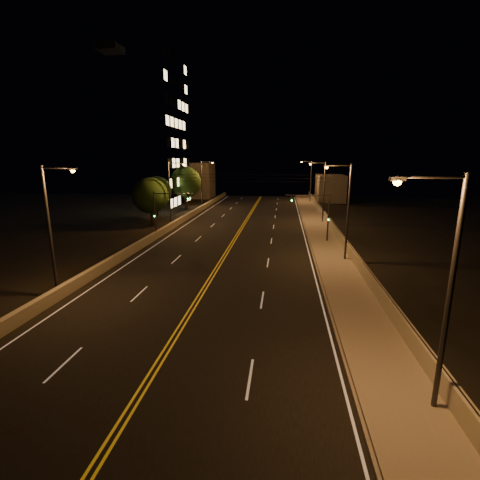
# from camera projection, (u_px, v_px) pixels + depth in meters

# --- Properties ---
(ground) EXTENTS (160.00, 160.00, 0.00)m
(ground) POSITION_uv_depth(u_px,v_px,m) (141.00, 392.00, 14.75)
(ground) COLOR black
(ground) RESTS_ON ground
(road) EXTENTS (18.00, 120.00, 0.02)m
(road) POSITION_uv_depth(u_px,v_px,m) (222.00, 259.00, 34.07)
(road) COLOR black
(road) RESTS_ON ground
(sidewalk) EXTENTS (3.60, 120.00, 0.30)m
(sidewalk) POSITION_uv_depth(u_px,v_px,m) (335.00, 262.00, 32.74)
(sidewalk) COLOR slate
(sidewalk) RESTS_ON ground
(curb) EXTENTS (0.14, 120.00, 0.15)m
(curb) POSITION_uv_depth(u_px,v_px,m) (315.00, 262.00, 32.98)
(curb) COLOR slate
(curb) RESTS_ON ground
(parapet_wall) EXTENTS (0.30, 120.00, 1.00)m
(parapet_wall) POSITION_uv_depth(u_px,v_px,m) (354.00, 256.00, 32.39)
(parapet_wall) COLOR gray
(parapet_wall) RESTS_ON sidewalk
(jersey_barrier) EXTENTS (0.45, 120.00, 0.87)m
(jersey_barrier) POSITION_uv_depth(u_px,v_px,m) (128.00, 252.00, 35.13)
(jersey_barrier) COLOR gray
(jersey_barrier) RESTS_ON ground
(distant_building_right) EXTENTS (6.00, 10.00, 6.02)m
(distant_building_right) POSITION_uv_depth(u_px,v_px,m) (330.00, 188.00, 80.49)
(distant_building_right) COLOR slate
(distant_building_right) RESTS_ON ground
(distant_building_left) EXTENTS (8.00, 8.00, 8.66)m
(distant_building_left) POSITION_uv_depth(u_px,v_px,m) (197.00, 180.00, 87.44)
(distant_building_left) COLOR slate
(distant_building_left) RESTS_ON ground
(parapet_rail) EXTENTS (0.06, 120.00, 0.06)m
(parapet_rail) POSITION_uv_depth(u_px,v_px,m) (354.00, 251.00, 32.27)
(parapet_rail) COLOR black
(parapet_rail) RESTS_ON parapet_wall
(lane_markings) EXTENTS (17.32, 116.00, 0.00)m
(lane_markings) POSITION_uv_depth(u_px,v_px,m) (222.00, 260.00, 33.99)
(lane_markings) COLOR silver
(lane_markings) RESTS_ON road
(streetlight_0) EXTENTS (2.55, 0.28, 9.21)m
(streetlight_0) POSITION_uv_depth(u_px,v_px,m) (443.00, 283.00, 12.39)
(streetlight_0) COLOR #2D2D33
(streetlight_0) RESTS_ON ground
(streetlight_1) EXTENTS (2.55, 0.28, 9.21)m
(streetlight_1) POSITION_uv_depth(u_px,v_px,m) (345.00, 207.00, 32.18)
(streetlight_1) COLOR #2D2D33
(streetlight_1) RESTS_ON ground
(streetlight_2) EXTENTS (2.55, 0.28, 9.21)m
(streetlight_2) POSITION_uv_depth(u_px,v_px,m) (322.00, 188.00, 51.83)
(streetlight_2) COLOR #2D2D33
(streetlight_2) RESTS_ON ground
(streetlight_3) EXTENTS (2.55, 0.28, 9.21)m
(streetlight_3) POSITION_uv_depth(u_px,v_px,m) (310.00, 179.00, 77.39)
(streetlight_3) COLOR #2D2D33
(streetlight_3) RESTS_ON ground
(streetlight_4) EXTENTS (2.55, 0.28, 9.21)m
(streetlight_4) POSITION_uv_depth(u_px,v_px,m) (53.00, 224.00, 23.83)
(streetlight_4) COLOR #2D2D33
(streetlight_4) RESTS_ON ground
(streetlight_5) EXTENTS (2.55, 0.28, 9.21)m
(streetlight_5) POSITION_uv_depth(u_px,v_px,m) (171.00, 190.00, 48.95)
(streetlight_5) COLOR #2D2D33
(streetlight_5) RESTS_ON ground
(streetlight_6) EXTENTS (2.55, 0.28, 9.21)m
(streetlight_6) POSITION_uv_depth(u_px,v_px,m) (203.00, 181.00, 68.02)
(streetlight_6) COLOR #2D2D33
(streetlight_6) RESTS_ON ground
(traffic_signal_right) EXTENTS (5.11, 0.31, 5.76)m
(traffic_signal_right) POSITION_uv_depth(u_px,v_px,m) (319.00, 212.00, 40.04)
(traffic_signal_right) COLOR #2D2D33
(traffic_signal_right) RESTS_ON ground
(traffic_signal_left) EXTENTS (5.11, 0.31, 5.76)m
(traffic_signal_left) POSITION_uv_depth(u_px,v_px,m) (163.00, 209.00, 42.29)
(traffic_signal_left) COLOR #2D2D33
(traffic_signal_left) RESTS_ON ground
(overhead_wires) EXTENTS (22.00, 0.03, 0.83)m
(overhead_wires) POSITION_uv_depth(u_px,v_px,m) (235.00, 178.00, 41.55)
(overhead_wires) COLOR black
(building_tower) EXTENTS (24.00, 15.00, 29.38)m
(building_tower) POSITION_uv_depth(u_px,v_px,m) (116.00, 134.00, 65.06)
(building_tower) COLOR slate
(building_tower) RESTS_ON ground
(tree_0) EXTENTS (5.19, 5.19, 7.04)m
(tree_0) POSITION_uv_depth(u_px,v_px,m) (150.00, 196.00, 50.29)
(tree_0) COLOR black
(tree_0) RESTS_ON ground
(tree_1) EXTENTS (4.98, 4.98, 6.75)m
(tree_1) POSITION_uv_depth(u_px,v_px,m) (157.00, 191.00, 59.52)
(tree_1) COLOR black
(tree_1) RESTS_ON ground
(tree_2) EXTENTS (6.04, 6.04, 8.18)m
(tree_2) POSITION_uv_depth(u_px,v_px,m) (186.00, 182.00, 67.48)
(tree_2) COLOR black
(tree_2) RESTS_ON ground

